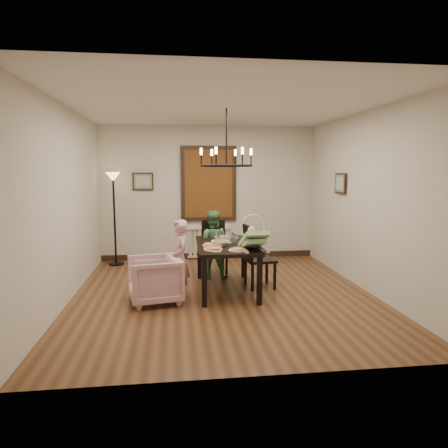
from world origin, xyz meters
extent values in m
cube|color=brown|center=(0.00, 0.00, 0.00)|extent=(4.50, 5.00, 0.01)
cube|color=white|center=(0.00, 0.00, 2.80)|extent=(4.50, 5.00, 0.01)
cube|color=beige|center=(0.00, 2.50, 1.40)|extent=(4.50, 0.01, 2.80)
cube|color=beige|center=(-2.25, 0.00, 1.40)|extent=(0.01, 5.00, 2.80)
cube|color=beige|center=(2.25, 0.00, 1.40)|extent=(0.01, 5.00, 2.80)
cube|color=black|center=(0.07, 0.17, 0.72)|extent=(0.93, 1.61, 0.05)
cube|color=black|center=(-0.33, -0.56, 0.35)|extent=(0.07, 0.07, 0.70)
cube|color=black|center=(-0.30, 0.91, 0.35)|extent=(0.07, 0.07, 0.70)
cube|color=black|center=(0.45, -0.58, 0.35)|extent=(0.07, 0.07, 0.70)
cube|color=black|center=(0.47, 0.89, 0.35)|extent=(0.07, 0.07, 0.70)
imported|color=#D1A0AF|center=(-1.01, -0.27, 0.33)|extent=(0.85, 0.83, 0.66)
imported|color=#D09298|center=(-0.66, -0.10, 0.48)|extent=(0.31, 0.40, 0.96)
imported|color=#4A7C4A|center=(-0.08, 0.92, 0.49)|extent=(0.54, 0.45, 0.99)
imported|color=white|center=(-0.03, 0.05, 0.79)|extent=(0.33, 0.33, 0.08)
cylinder|color=tan|center=(-0.16, -0.02, 0.77)|extent=(0.30, 0.30, 0.04)
cylinder|color=silver|center=(0.20, 0.18, 0.82)|extent=(0.08, 0.08, 0.16)
cube|color=brown|center=(0.00, 2.46, 1.60)|extent=(1.00, 0.03, 1.40)
cube|color=black|center=(-1.35, 2.47, 1.65)|extent=(0.42, 0.03, 0.36)
cube|color=black|center=(2.21, 0.90, 1.65)|extent=(0.03, 0.42, 0.36)
torus|color=black|center=(0.07, 0.17, 1.95)|extent=(0.80, 0.80, 0.04)
camera|label=1|loc=(-0.72, -5.89, 1.89)|focal=32.00mm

